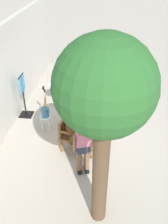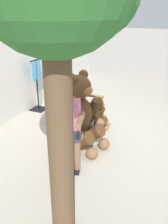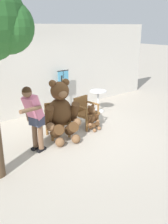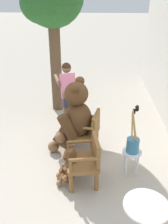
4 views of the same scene
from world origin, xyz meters
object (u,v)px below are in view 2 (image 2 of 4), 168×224
Objects in this scene: white_stool at (52,110)px; round_side_table at (79,90)px; wooden_chair_left at (70,124)px; person_visitor at (70,125)px; teddy_bear_large at (81,113)px; teddy_bear_small at (100,114)px; clothing_display_stand at (37,84)px; wooden_chair_right at (88,107)px; brush_bucket at (52,99)px.

round_side_table reaches higher than white_stool.
person_visitor reaches higher than wooden_chair_left.
teddy_bear_large is 1.07m from teddy_bear_small.
wooden_chair_left is 1.19× the size of round_side_table.
clothing_display_stand is at bearing 51.66° from white_stool.
teddy_bear_large reaches higher than teddy_bear_small.
teddy_bear_small is 1.94m from person_visitor.
person_visitor reaches higher than wooden_chair_right.
person_visitor is (-0.86, -0.20, 0.17)m from teddy_bear_large.
person_visitor is (-0.89, -0.46, 0.46)m from wooden_chair_left.
clothing_display_stand is (0.65, 0.82, 0.36)m from white_stool.
teddy_bear_small is (0.99, -0.02, -0.40)m from teddy_bear_large.
white_stool is at bearing -128.34° from clothing_display_stand.
teddy_bear_small is (0.96, -0.28, -0.11)m from wooden_chair_left.
brush_bucket is 1.05m from clothing_display_stand.
wooden_chair_left is 0.39m from teddy_bear_large.
wooden_chair_left is 1.00m from teddy_bear_small.
person_visitor is 2.09m from white_stool.
wooden_chair_left is at bearing -179.96° from wooden_chair_right.
wooden_chair_right is at bearing -146.89° from round_side_table.
person_visitor reaches higher than teddy_bear_large.
teddy_bear_small is at bearing -86.79° from wooden_chair_right.
teddy_bear_small is 0.78× the size of brush_bucket.
clothing_display_stand reaches higher than round_side_table.
wooden_chair_left and wooden_chair_right have the same top height.
white_stool is at bearing 49.72° from wooden_chair_left.
brush_bucket is (0.71, 1.06, -0.11)m from teddy_bear_large.
teddy_bear_large is 1.12× the size of clothing_display_stand.
brush_bucket is at bearing 178.66° from round_side_table.
wooden_chair_right is 1.40m from round_side_table.
white_stool is at bearing 56.26° from teddy_bear_large.
teddy_bear_small is at bearing -101.05° from clothing_display_stand.
wooden_chair_right is 0.55× the size of person_visitor.
wooden_chair_right is at bearing 93.21° from teddy_bear_small.
white_stool is 1.44m from round_side_table.
teddy_bear_large is at bearing 13.20° from person_visitor.
teddy_bear_large is at bearing -125.81° from clothing_display_stand.
brush_bucket reaches higher than white_stool.
teddy_bear_large is 0.98× the size of person_visitor.
clothing_display_stand reaches higher than white_stool.
wooden_chair_right is 0.93× the size of brush_bucket.
teddy_bear_small is 1.55× the size of white_stool.
person_visitor is at bearing -165.82° from wooden_chair_right.
wooden_chair_left is 0.56× the size of teddy_bear_large.
brush_bucket is at bearing 38.80° from person_visitor.
teddy_bear_large is 1.34m from white_stool.
teddy_bear_large is at bearing -164.96° from wooden_chair_right.
wooden_chair_left is at bearing 163.81° from teddy_bear_small.
wooden_chair_left is at bearing 83.45° from teddy_bear_large.
clothing_display_stand is (1.33, 1.62, 0.26)m from wooden_chair_left.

